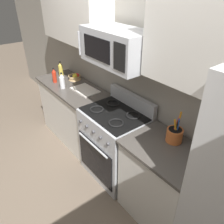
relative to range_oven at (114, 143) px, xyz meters
name	(u,v)px	position (x,y,z in m)	size (l,w,h in m)	color
ground_plane	(72,195)	(0.00, -0.65, -0.47)	(16.00, 16.00, 0.00)	#6B5B4C
wall_back	(139,75)	(0.00, 0.36, 0.83)	(8.00, 0.10, 2.60)	#9E998E
counter_left	(74,112)	(-1.02, 0.00, -0.02)	(1.27, 0.59, 0.91)	silver
range_oven	(114,143)	(0.00, 0.00, 0.00)	(0.76, 0.63, 1.09)	#B2B5BA
counter_right	(161,183)	(0.78, 0.00, -0.02)	(0.78, 0.59, 0.91)	silver
microwave	(117,47)	(0.00, 0.03, 1.21)	(0.77, 0.44, 0.35)	#B2B5BA
upper_cabinets_left	(74,10)	(-1.03, 0.14, 1.44)	(1.26, 0.34, 0.77)	silver
upper_cabinets_right	(198,35)	(0.78, 0.14, 1.44)	(0.77, 0.34, 0.77)	silver
utensil_crock	(175,134)	(0.74, 0.14, 0.51)	(0.16, 0.16, 0.34)	#D1662D
fruit_basket	(75,77)	(-1.19, 0.16, 0.48)	(0.19, 0.19, 0.10)	tan
cutting_board	(85,90)	(-0.75, 0.07, 0.44)	(0.40, 0.26, 0.02)	silver
bottle_hot_sauce	(54,76)	(-1.28, -0.14, 0.54)	(0.06, 0.06, 0.22)	red
bottle_vinegar	(62,81)	(-1.01, -0.14, 0.54)	(0.07, 0.07, 0.23)	silver
bottle_oil	(61,69)	(-1.49, 0.07, 0.54)	(0.07, 0.07, 0.22)	gold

